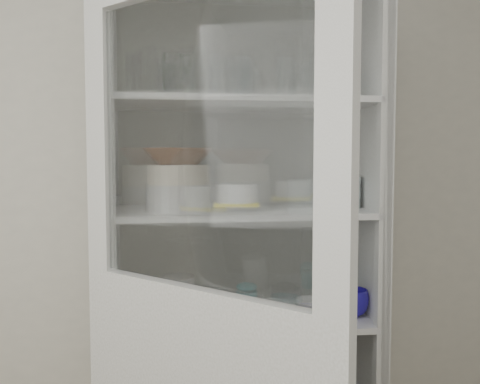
% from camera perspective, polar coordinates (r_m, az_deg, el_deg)
% --- Properties ---
extents(wall_back, '(3.60, 0.02, 2.60)m').
position_cam_1_polar(wall_back, '(2.12, -6.06, -0.28)').
color(wall_back, beige).
rests_on(wall_back, ground).
extents(pantry_cabinet, '(1.00, 0.45, 2.10)m').
position_cam_1_polar(pantry_cabinet, '(2.03, -0.20, -10.78)').
color(pantry_cabinet, '#B4B5AC').
rests_on(pantry_cabinet, floor).
extents(cupboard_door, '(0.68, 0.65, 2.00)m').
position_cam_1_polar(cupboard_door, '(1.47, -4.69, -19.31)').
color(cupboard_door, '#B4B5AC').
rests_on(cupboard_door, floor).
extents(tumbler_0, '(0.08, 0.08, 0.14)m').
position_cam_1_polar(tumbler_0, '(1.77, -7.58, 12.91)').
color(tumbler_0, silver).
rests_on(tumbler_0, shelf_glass).
extents(tumbler_1, '(0.09, 0.09, 0.14)m').
position_cam_1_polar(tumbler_1, '(1.79, -6.23, 12.81)').
color(tumbler_1, silver).
rests_on(tumbler_1, shelf_glass).
extents(tumbler_2, '(0.09, 0.09, 0.13)m').
position_cam_1_polar(tumbler_2, '(1.75, -2.43, 12.93)').
color(tumbler_2, silver).
rests_on(tumbler_2, shelf_glass).
extents(tumbler_3, '(0.09, 0.09, 0.13)m').
position_cam_1_polar(tumbler_3, '(1.81, 5.19, 12.62)').
color(tumbler_3, silver).
rests_on(tumbler_3, shelf_glass).
extents(tumbler_4, '(0.08, 0.08, 0.13)m').
position_cam_1_polar(tumbler_4, '(1.77, 0.40, 12.72)').
color(tumbler_4, silver).
rests_on(tumbler_4, shelf_glass).
extents(tumbler_5, '(0.10, 0.10, 0.15)m').
position_cam_1_polar(tumbler_5, '(1.84, 9.01, 12.75)').
color(tumbler_5, silver).
rests_on(tumbler_5, shelf_glass).
extents(tumbler_6, '(0.09, 0.09, 0.13)m').
position_cam_1_polar(tumbler_6, '(1.88, 11.11, 12.23)').
color(tumbler_6, silver).
rests_on(tumbler_6, shelf_glass).
extents(tumbler_7, '(0.08, 0.08, 0.15)m').
position_cam_1_polar(tumbler_7, '(1.91, -8.13, 12.34)').
color(tumbler_7, silver).
rests_on(tumbler_7, shelf_glass).
extents(tumbler_8, '(0.08, 0.08, 0.13)m').
position_cam_1_polar(tumbler_8, '(1.88, -7.63, 12.12)').
color(tumbler_8, silver).
rests_on(tumbler_8, shelf_glass).
extents(tumbler_9, '(0.08, 0.08, 0.15)m').
position_cam_1_polar(tumbler_9, '(1.94, -0.34, 12.25)').
color(tumbler_9, silver).
rests_on(tumbler_9, shelf_glass).
extents(tumbler_10, '(0.10, 0.10, 0.16)m').
position_cam_1_polar(tumbler_10, '(1.89, -0.25, 12.60)').
color(tumbler_10, silver).
rests_on(tumbler_10, shelf_glass).
extents(goblet_0, '(0.07, 0.07, 0.17)m').
position_cam_1_polar(goblet_0, '(1.98, -6.98, 12.33)').
color(goblet_0, silver).
rests_on(goblet_0, shelf_glass).
extents(goblet_1, '(0.07, 0.07, 0.16)m').
position_cam_1_polar(goblet_1, '(1.99, -7.43, 12.22)').
color(goblet_1, silver).
rests_on(goblet_1, shelf_glass).
extents(goblet_2, '(0.07, 0.07, 0.16)m').
position_cam_1_polar(goblet_2, '(2.01, 1.31, 12.13)').
color(goblet_2, silver).
rests_on(goblet_2, shelf_glass).
extents(goblet_3, '(0.08, 0.08, 0.18)m').
position_cam_1_polar(goblet_3, '(2.03, 7.65, 12.25)').
color(goblet_3, silver).
rests_on(goblet_3, shelf_glass).
extents(plate_stack_front, '(0.23, 0.23, 0.10)m').
position_cam_1_polar(plate_stack_front, '(1.82, -6.91, -0.65)').
color(plate_stack_front, silver).
rests_on(plate_stack_front, shelf_plates).
extents(plate_stack_back, '(0.20, 0.20, 0.06)m').
position_cam_1_polar(plate_stack_back, '(2.00, -7.69, -0.85)').
color(plate_stack_back, silver).
rests_on(plate_stack_back, shelf_plates).
extents(cream_bowl, '(0.23, 0.23, 0.07)m').
position_cam_1_polar(cream_bowl, '(1.81, -6.93, 1.97)').
color(cream_bowl, beige).
rests_on(cream_bowl, plate_stack_front).
extents(terracotta_bowl, '(0.25, 0.25, 0.06)m').
position_cam_1_polar(terracotta_bowl, '(1.81, -6.94, 3.98)').
color(terracotta_bowl, '#5A2E18').
rests_on(terracotta_bowl, cream_bowl).
extents(glass_platter, '(0.39, 0.39, 0.02)m').
position_cam_1_polar(glass_platter, '(1.86, -0.42, -1.76)').
color(glass_platter, silver).
rests_on(glass_platter, shelf_plates).
extents(yellow_trivet, '(0.18, 0.18, 0.01)m').
position_cam_1_polar(yellow_trivet, '(1.86, -0.42, -1.32)').
color(yellow_trivet, yellow).
rests_on(yellow_trivet, glass_platter).
extents(white_ramekin, '(0.19, 0.19, 0.07)m').
position_cam_1_polar(white_ramekin, '(1.86, -0.42, -0.10)').
color(white_ramekin, silver).
rests_on(white_ramekin, yellow_trivet).
extents(grey_bowl_stack, '(0.13, 0.13, 0.12)m').
position_cam_1_polar(grey_bowl_stack, '(1.98, 11.51, -0.01)').
color(grey_bowl_stack, silver).
rests_on(grey_bowl_stack, shelf_plates).
extents(mug_blue, '(0.14, 0.14, 0.10)m').
position_cam_1_polar(mug_blue, '(1.98, 12.38, -12.02)').
color(mug_blue, '#191C96').
rests_on(mug_blue, shelf_mugs).
extents(mug_teal, '(0.15, 0.15, 0.11)m').
position_cam_1_polar(mug_teal, '(2.10, 9.81, -11.05)').
color(mug_teal, '#21707D').
rests_on(mug_teal, shelf_mugs).
extents(mug_white, '(0.10, 0.10, 0.09)m').
position_cam_1_polar(mug_white, '(1.89, 7.63, -13.01)').
color(mug_white, silver).
rests_on(mug_white, shelf_mugs).
extents(teal_jar, '(0.08, 0.08, 0.10)m').
position_cam_1_polar(teal_jar, '(1.99, 0.76, -11.94)').
color(teal_jar, '#21707D').
rests_on(teal_jar, shelf_mugs).
extents(measuring_cups, '(0.11, 0.11, 0.04)m').
position_cam_1_polar(measuring_cups, '(1.88, -2.22, -13.71)').
color(measuring_cups, '#B0AFC0').
rests_on(measuring_cups, shelf_mugs).
extents(white_canister, '(0.15, 0.15, 0.14)m').
position_cam_1_polar(white_canister, '(1.97, -6.88, -11.41)').
color(white_canister, silver).
rests_on(white_canister, shelf_mugs).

